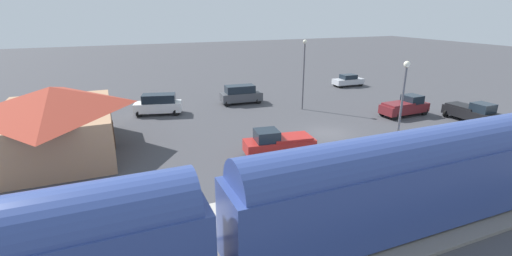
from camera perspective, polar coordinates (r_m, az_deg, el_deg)
name	(u,v)px	position (r m, az deg, el deg)	size (l,w,h in m)	color
ground_plane	(327,133)	(33.06, 11.41, -0.84)	(200.00, 200.00, 0.00)	#424247
railway_track	(466,207)	(23.82, 30.69, -10.83)	(4.80, 70.00, 0.30)	slate
platform	(412,177)	(26.00, 23.78, -7.20)	(3.20, 46.00, 0.30)	#B7B2A8
passenger_train	(216,221)	(14.44, -6.42, -14.58)	(2.93, 36.29, 4.98)	#33478C
station_building	(56,120)	(31.02, -29.56, 1.14)	(12.13, 8.66, 5.33)	tan
pedestrian_on_platform	(440,153)	(27.67, 27.44, -3.66)	(0.36, 0.36, 1.71)	brown
suv_white	(158,104)	(39.48, -15.44, 3.74)	(3.09, 5.23, 2.22)	white
suv_charcoal	(241,94)	(42.70, -2.47, 5.47)	(2.27, 5.02, 2.22)	#47494F
pickup_black	(473,112)	(41.54, 31.53, 2.19)	(5.44, 2.57, 2.14)	black
pickup_red	(278,143)	(27.24, 3.57, -2.42)	(2.67, 5.61, 2.14)	red
sedan_silver	(348,80)	(54.51, 14.62, 7.44)	(1.95, 4.55, 1.74)	silver
pickup_maroon	(405,106)	(40.85, 22.89, 3.25)	(2.23, 5.49, 2.14)	maroon
light_pole_near_platform	(402,100)	(27.17, 22.48, 4.24)	(0.44, 0.44, 7.41)	#515156
light_pole_lot_center	(304,66)	(39.72, 7.72, 9.80)	(0.44, 0.44, 7.73)	#515156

